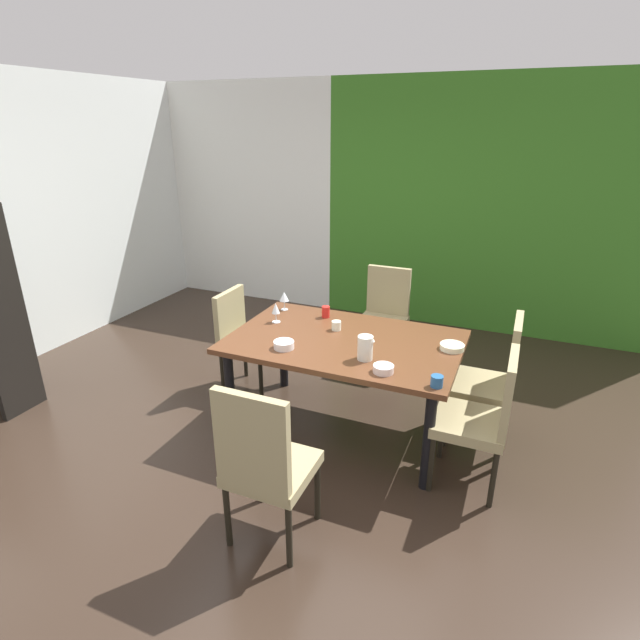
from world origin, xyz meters
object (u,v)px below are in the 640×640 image
(dining_table, at_px, (344,350))
(pitcher_rear, at_px, (365,348))
(chair_left_far, at_px, (243,335))
(chair_head_near, at_px, (264,462))
(chair_head_far, at_px, (384,313))
(serving_bowl_corner, at_px, (284,345))
(serving_bowl_west, at_px, (383,369))
(cup_front, at_px, (336,326))
(serving_bowl_south, at_px, (452,347))
(wine_glass_left, at_px, (276,309))
(chair_right_far, at_px, (493,376))
(chair_right_near, at_px, (484,415))
(cup_north, at_px, (326,312))
(wine_glass_near_shelf, at_px, (284,297))
(cup_center, at_px, (437,381))

(dining_table, bearing_deg, pitcher_rear, -46.90)
(dining_table, relative_size, chair_left_far, 1.84)
(chair_head_near, bearing_deg, chair_head_far, 91.14)
(serving_bowl_corner, bearing_deg, serving_bowl_west, -5.99)
(serving_bowl_west, distance_m, cup_front, 0.75)
(serving_bowl_south, xyz_separation_m, serving_bowl_west, (-0.35, -0.52, 0.00))
(dining_table, xyz_separation_m, serving_bowl_west, (0.40, -0.39, 0.11))
(wine_glass_left, bearing_deg, chair_right_far, 5.43)
(chair_right_near, bearing_deg, cup_north, 65.09)
(chair_head_near, xyz_separation_m, wine_glass_near_shelf, (-0.69, 1.62, 0.32))
(chair_left_far, relative_size, chair_head_near, 0.88)
(chair_right_far, xyz_separation_m, chair_right_near, (-0.00, -0.52, -0.01))
(chair_left_far, distance_m, chair_head_far, 1.38)
(cup_front, relative_size, pitcher_rear, 0.43)
(chair_right_near, bearing_deg, wine_glass_left, 77.50)
(chair_head_far, bearing_deg, wine_glass_left, 63.09)
(chair_head_far, distance_m, serving_bowl_south, 1.38)
(chair_right_near, xyz_separation_m, cup_front, (-1.15, 0.40, 0.27))
(wine_glass_left, relative_size, cup_front, 2.24)
(chair_left_far, xyz_separation_m, serving_bowl_corner, (0.69, -0.57, 0.28))
(wine_glass_left, xyz_separation_m, cup_north, (0.32, 0.25, -0.07))
(chair_right_near, xyz_separation_m, serving_bowl_south, (-0.28, 0.39, 0.25))
(chair_right_near, relative_size, cup_center, 12.75)
(chair_head_far, xyz_separation_m, pitcher_rear, (0.28, -1.49, 0.32))
(wine_glass_near_shelf, height_order, cup_front, wine_glass_near_shelf)
(chair_head_far, distance_m, cup_front, 1.12)
(chair_left_far, distance_m, chair_right_far, 2.07)
(chair_head_near, distance_m, cup_north, 1.64)
(chair_right_near, height_order, serving_bowl_corner, chair_right_near)
(wine_glass_left, bearing_deg, chair_head_near, -65.16)
(serving_bowl_south, height_order, cup_north, cup_north)
(chair_head_near, bearing_deg, serving_bowl_corner, 110.29)
(wine_glass_left, xyz_separation_m, cup_center, (1.37, -0.55, -0.08))
(pitcher_rear, bearing_deg, serving_bowl_corner, -174.49)
(chair_head_far, height_order, serving_bowl_south, chair_head_far)
(chair_left_far, relative_size, wine_glass_near_shelf, 5.69)
(wine_glass_near_shelf, distance_m, cup_center, 1.65)
(chair_head_near, height_order, pitcher_rear, chair_head_near)
(cup_north, bearing_deg, serving_bowl_corner, -93.71)
(chair_head_far, relative_size, cup_center, 12.76)
(chair_right_near, bearing_deg, chair_right_far, -0.43)
(cup_center, bearing_deg, serving_bowl_west, 171.11)
(chair_head_near, distance_m, pitcher_rear, 1.05)
(cup_north, bearing_deg, dining_table, -50.30)
(cup_center, xyz_separation_m, pitcher_rear, (-0.51, 0.19, 0.05))
(dining_table, height_order, cup_front, cup_front)
(wine_glass_near_shelf, bearing_deg, cup_front, -23.04)
(serving_bowl_corner, distance_m, cup_center, 1.10)
(serving_bowl_corner, bearing_deg, chair_right_near, 2.05)
(dining_table, height_order, serving_bowl_south, serving_bowl_south)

